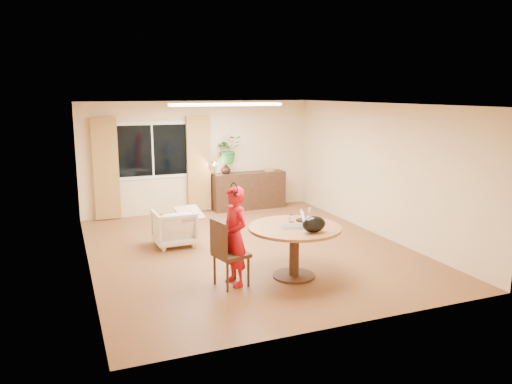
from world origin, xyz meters
The scene contains 24 objects.
floor centered at (0.00, 0.00, 0.00)m, with size 6.50×6.50×0.00m, color brown.
ceiling centered at (0.00, 0.00, 2.60)m, with size 6.50×6.50×0.00m, color white.
wall_back centered at (0.00, 3.25, 1.30)m, with size 5.50×5.50×0.00m, color beige.
wall_left centered at (-2.75, 0.00, 1.30)m, with size 6.50×6.50×0.00m, color beige.
wall_right centered at (2.75, 0.00, 1.30)m, with size 6.50×6.50×0.00m, color beige.
window centered at (-1.10, 3.23, 1.50)m, with size 1.70×0.03×1.30m.
curtain_left centered at (-2.15, 3.15, 1.15)m, with size 0.55×0.08×2.25m, color brown.
curtain_right centered at (-0.05, 3.15, 1.15)m, with size 0.55×0.08×2.25m, color brown.
ceiling_panel centered at (0.00, 1.20, 2.57)m, with size 2.20×0.35×0.05m, color white.
dining_table centered at (0.17, -1.54, 0.63)m, with size 1.42×1.42×0.81m.
dining_chair centered at (-0.84, -1.52, 0.51)m, with size 0.49×0.44×1.01m, color black, non-canonical shape.
child centered at (-0.78, -1.49, 0.74)m, with size 0.35×0.54×1.47m, color red.
laptop centered at (0.12, -1.57, 0.94)m, with size 0.39×0.26×0.26m, color #B7B7BC, non-canonical shape.
tumbler centered at (0.24, -1.28, 0.86)m, with size 0.08×0.08×0.11m, color white, non-canonical shape.
wine_glass centered at (0.54, -1.30, 0.91)m, with size 0.07×0.07×0.21m, color white, non-canonical shape.
pot_lid centered at (0.44, -1.29, 0.82)m, with size 0.23×0.23×0.04m, color white, non-canonical shape.
handbag centered at (0.29, -1.93, 0.93)m, with size 0.36×0.21×0.24m, color black, non-canonical shape.
armchair centered at (-1.19, 0.74, 0.34)m, with size 0.73×0.75×0.68m, color #BFAA97.
throw centered at (-0.92, 0.66, 0.69)m, with size 0.45×0.55×0.03m, color beige, non-canonical shape.
sideboard centered at (1.15, 3.01, 0.45)m, with size 1.78×0.44×0.89m, color black.
vase centered at (0.57, 3.01, 1.02)m, with size 0.24×0.24×0.25m, color black.
bouquet centered at (0.63, 3.01, 1.47)m, with size 0.59×0.51×0.66m, color #285D23.
book_stack centered at (1.69, 3.01, 0.93)m, with size 0.20×0.15×0.08m, color #99684E, non-canonical shape.
desk_lamp centered at (0.27, 2.96, 1.06)m, with size 0.14×0.14×0.34m, color black, non-canonical shape.
Camera 1 is at (-3.07, -8.12, 2.82)m, focal length 35.00 mm.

